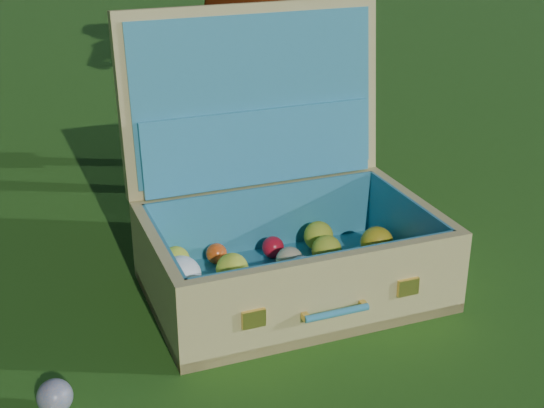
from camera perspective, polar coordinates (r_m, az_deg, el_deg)
The scene contains 3 objects.
ground at distance 1.82m, azimuth 4.29°, elevation -6.92°, with size 60.00×60.00×0.00m, color #215114.
stray_ball at distance 1.50m, azimuth -16.04°, elevation -13.76°, with size 0.07×0.07×0.07m, color #3D66A0.
suitcase at distance 1.82m, azimuth 0.41°, elevation -0.47°, with size 0.76×0.66×0.64m.
Camera 1 is at (-0.96, -1.25, 0.92)m, focal length 50.00 mm.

